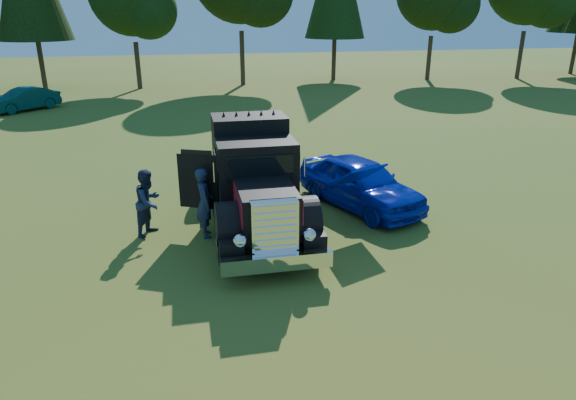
# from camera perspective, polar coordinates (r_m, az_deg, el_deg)

# --- Properties ---
(ground) EXTENTS (120.00, 120.00, 0.00)m
(ground) POSITION_cam_1_polar(r_m,az_deg,el_deg) (13.22, -6.29, -5.69)
(ground) COLOR #335C1B
(ground) RESTS_ON ground
(diamond_t_truck) EXTENTS (3.30, 7.16, 3.00)m
(diamond_t_truck) POSITION_cam_1_polar(r_m,az_deg,el_deg) (14.14, -3.75, 1.80)
(diamond_t_truck) COLOR black
(diamond_t_truck) RESTS_ON ground
(hotrod_coupe) EXTENTS (3.40, 4.88, 1.89)m
(hotrod_coupe) POSITION_cam_1_polar(r_m,az_deg,el_deg) (15.94, 8.02, 1.93)
(hotrod_coupe) COLOR #1107A5
(hotrod_coupe) RESTS_ON ground
(spectator_near) EXTENTS (0.50, 0.73, 1.91)m
(spectator_near) POSITION_cam_1_polar(r_m,az_deg,el_deg) (13.81, -9.24, -0.32)
(spectator_near) COLOR #20234C
(spectator_near) RESTS_ON ground
(spectator_far) EXTENTS (1.05, 1.12, 1.83)m
(spectator_far) POSITION_cam_1_polar(r_m,az_deg,el_deg) (14.31, -15.22, -0.23)
(spectator_far) COLOR #1C2943
(spectator_far) RESTS_ON ground
(distant_teal_car) EXTENTS (3.95, 3.86, 1.35)m
(distant_teal_car) POSITION_cam_1_polar(r_m,az_deg,el_deg) (35.11, -27.31, 9.91)
(distant_teal_car) COLOR #0A333F
(distant_teal_car) RESTS_ON ground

